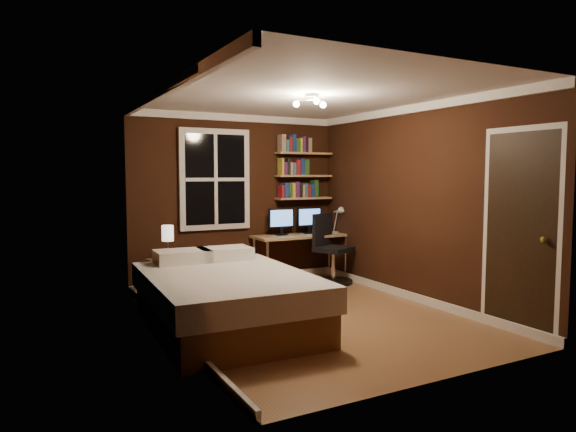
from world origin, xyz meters
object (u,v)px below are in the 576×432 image
bedside_lamp (168,242)px  monitor_right (309,220)px  monitor_left (281,222)px  nightstand (169,280)px  desk_lamp (338,219)px  bed (226,299)px  desk (301,239)px  office_chair (331,256)px  radiator (209,268)px

bedside_lamp → monitor_right: size_ratio=1.03×
monitor_left → monitor_right: bearing=0.0°
nightstand → monitor_left: size_ratio=1.29×
monitor_right → desk_lamp: size_ratio=0.96×
bed → nightstand: size_ratio=4.16×
monitor_left → nightstand: bearing=-166.3°
bed → desk: 2.68m
bed → office_chair: 2.64m
office_chair → monitor_left: bearing=118.3°
bed → monitor_right: monitor_right is taller
nightstand → office_chair: 2.44m
desk → monitor_left: size_ratio=3.52×
desk → monitor_left: monitor_left is taller
monitor_left → bedside_lamp: bearing=-166.3°
bedside_lamp → desk_lamp: bearing=5.4°
radiator → desk: bearing=-7.8°
nightstand → office_chair: (2.44, -0.03, 0.13)m
bed → desk: (1.93, 1.83, 0.32)m
bedside_lamp → radiator: (0.74, 0.57, -0.49)m
desk_lamp → office_chair: desk_lamp is taller
nightstand → monitor_left: 2.01m
radiator → monitor_right: monitor_right is taller
monitor_left → office_chair: bearing=-39.1°
monitor_right → monitor_left: bearing=180.0°
bed → bedside_lamp: bedside_lamp is taller
desk_lamp → office_chair: size_ratio=0.42×
bed → nightstand: 1.47m
desk → monitor_left: bearing=166.1°
nightstand → bedside_lamp: bearing=0.0°
desk → office_chair: 0.55m
bedside_lamp → radiator: size_ratio=0.79×
radiator → desk_lamp: (2.02, -0.31, 0.65)m
desk → monitor_left: 0.41m
desk → bed: bearing=-136.5°
nightstand → monitor_left: bearing=-0.0°
radiator → monitor_right: (1.60, -0.12, 0.63)m
bed → radiator: size_ratio=4.12×
office_chair → nightstand: bearing=156.8°
nightstand → bed: bearing=-94.9°
desk → monitor_right: size_ratio=3.52×
bed → radiator: bed is taller
nightstand → office_chair: bearing=-14.3°
radiator → desk: size_ratio=0.37×
monitor_left → desk_lamp: bearing=-12.0°
bed → bedside_lamp: size_ratio=5.19×
radiator → monitor_right: 1.73m
bedside_lamp → desk_lamp: size_ratio=0.99×
nightstand → desk: (2.15, 0.38, 0.37)m
desk_lamp → radiator: bearing=171.2°
radiator → monitor_right: size_ratio=1.30×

